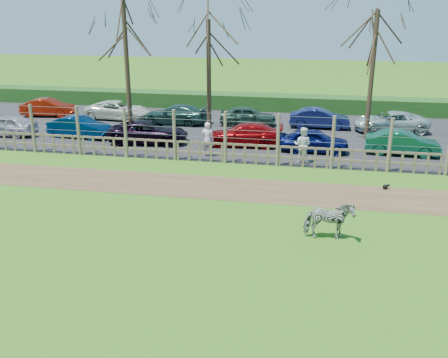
% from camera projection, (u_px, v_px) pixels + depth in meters
% --- Properties ---
extents(ground, '(120.00, 120.00, 0.00)m').
position_uv_depth(ground, '(180.00, 232.00, 16.61)').
color(ground, '#528C2D').
rests_on(ground, ground).
extents(dirt_strip, '(34.00, 2.80, 0.01)m').
position_uv_depth(dirt_strip, '(210.00, 187.00, 20.78)').
color(dirt_strip, brown).
rests_on(dirt_strip, ground).
extents(asphalt, '(44.00, 13.00, 0.04)m').
position_uv_depth(asphalt, '(245.00, 131.00, 30.06)').
color(asphalt, '#232326').
rests_on(asphalt, ground).
extents(hedge, '(46.00, 2.00, 1.10)m').
position_uv_depth(hedge, '(260.00, 102.00, 36.39)').
color(hedge, '#1E4716').
rests_on(hedge, ground).
extents(fence, '(30.16, 0.16, 2.50)m').
position_uv_depth(fence, '(225.00, 147.00, 23.77)').
color(fence, brown).
rests_on(fence, ground).
extents(tree_left, '(4.80, 4.80, 7.88)m').
position_uv_depth(tree_left, '(125.00, 36.00, 27.55)').
color(tree_left, '#3D2B1E').
rests_on(tree_left, ground).
extents(tree_mid, '(4.80, 4.80, 6.83)m').
position_uv_depth(tree_mid, '(209.00, 50.00, 27.92)').
color(tree_mid, '#3D2B1E').
rests_on(tree_mid, ground).
extents(tree_right, '(4.80, 4.80, 7.35)m').
position_uv_depth(tree_right, '(375.00, 44.00, 26.65)').
color(tree_right, '#3D2B1E').
rests_on(tree_right, ground).
extents(zebra, '(1.63, 0.90, 1.31)m').
position_uv_depth(zebra, '(329.00, 220.00, 15.91)').
color(zebra, gray).
rests_on(zebra, ground).
extents(visitor_a, '(0.65, 0.44, 1.72)m').
position_uv_depth(visitor_a, '(208.00, 139.00, 24.75)').
color(visitor_a, '#EAB7D3').
rests_on(visitor_a, asphalt).
extents(visitor_b, '(0.95, 0.81, 1.72)m').
position_uv_depth(visitor_b, '(303.00, 145.00, 23.69)').
color(visitor_b, white).
rests_on(visitor_b, asphalt).
extents(crow, '(0.28, 0.21, 0.23)m').
position_uv_depth(crow, '(386.00, 187.00, 20.52)').
color(crow, black).
rests_on(crow, ground).
extents(car_0, '(3.59, 1.60, 1.20)m').
position_uv_depth(car_0, '(6.00, 125.00, 28.81)').
color(car_0, '#BCB4C1').
rests_on(car_0, asphalt).
extents(car_1, '(3.76, 1.65, 1.20)m').
position_uv_depth(car_1, '(80.00, 127.00, 28.47)').
color(car_1, '#022249').
rests_on(car_1, asphalt).
extents(car_2, '(4.52, 2.47, 1.20)m').
position_uv_depth(car_2, '(148.00, 132.00, 27.29)').
color(car_2, black).
rests_on(car_2, asphalt).
extents(car_3, '(4.24, 1.95, 1.20)m').
position_uv_depth(car_3, '(244.00, 135.00, 26.75)').
color(car_3, '#8B0509').
rests_on(car_3, asphalt).
extents(car_4, '(3.53, 1.45, 1.20)m').
position_uv_depth(car_4, '(314.00, 140.00, 25.57)').
color(car_4, '#090E4F').
rests_on(car_4, asphalt).
extents(car_5, '(3.72, 1.53, 1.20)m').
position_uv_depth(car_5, '(403.00, 143.00, 25.09)').
color(car_5, '#0D5136').
rests_on(car_5, asphalt).
extents(car_7, '(3.77, 1.71, 1.20)m').
position_uv_depth(car_7, '(49.00, 108.00, 33.99)').
color(car_7, '#941706').
rests_on(car_7, asphalt).
extents(car_8, '(4.44, 2.27, 1.20)m').
position_uv_depth(car_8, '(118.00, 110.00, 33.13)').
color(car_8, silver).
rests_on(car_8, asphalt).
extents(car_9, '(4.25, 1.98, 1.20)m').
position_uv_depth(car_9, '(176.00, 114.00, 31.81)').
color(car_9, '#1F413A').
rests_on(car_9, asphalt).
extents(car_10, '(3.65, 1.78, 1.20)m').
position_uv_depth(car_10, '(248.00, 116.00, 31.41)').
color(car_10, '#254436').
rests_on(car_10, asphalt).
extents(car_11, '(3.65, 1.30, 1.20)m').
position_uv_depth(car_11, '(320.00, 118.00, 30.65)').
color(car_11, '#12194E').
rests_on(car_11, asphalt).
extents(car_12, '(4.54, 2.54, 1.20)m').
position_uv_depth(car_12, '(391.00, 122.00, 29.71)').
color(car_12, '#B2C6BF').
rests_on(car_12, asphalt).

